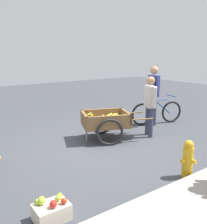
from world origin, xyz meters
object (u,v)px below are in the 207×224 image
(cyclist_person, at_px, (153,90))
(fire_hydrant, at_px, (188,159))
(bicycle, at_px, (157,112))
(plastic_bucket, at_px, (95,121))
(vendor_person, at_px, (150,101))
(fruit_cart, at_px, (106,122))
(apple_crate, at_px, (51,211))

(cyclist_person, relative_size, fire_hydrant, 2.56)
(bicycle, distance_m, cyclist_person, 0.70)
(plastic_bucket, bearing_deg, cyclist_person, 149.44)
(vendor_person, bearing_deg, plastic_bucket, -68.93)
(fruit_cart, xyz_separation_m, apple_crate, (2.40, 2.13, -0.31))
(bicycle, bearing_deg, cyclist_person, -16.66)
(cyclist_person, distance_m, apple_crate, 5.04)
(fruit_cart, distance_m, vendor_person, 1.23)
(plastic_bucket, bearing_deg, fire_hydrant, 82.89)
(vendor_person, height_order, fire_hydrant, vendor_person)
(cyclist_person, bearing_deg, fire_hydrant, 54.50)
(cyclist_person, relative_size, apple_crate, 3.90)
(fruit_cart, relative_size, cyclist_person, 1.06)
(fire_hydrant, bearing_deg, bicycle, -127.95)
(apple_crate, bearing_deg, fruit_cart, -138.34)
(vendor_person, relative_size, cyclist_person, 0.89)
(cyclist_person, bearing_deg, apple_crate, 29.36)
(bicycle, bearing_deg, fruit_cart, 6.98)
(fire_hydrant, bearing_deg, cyclist_person, -125.50)
(fire_hydrant, bearing_deg, fruit_cart, -90.19)
(bicycle, relative_size, plastic_bucket, 5.39)
(vendor_person, xyz_separation_m, plastic_bucket, (0.62, -1.60, -0.77))
(bicycle, xyz_separation_m, plastic_bucket, (1.63, -0.92, -0.22))
(bicycle, xyz_separation_m, fire_hydrant, (2.07, 2.66, -0.02))
(bicycle, bearing_deg, plastic_bucket, -29.44)
(fire_hydrant, distance_m, apple_crate, 2.42)
(fire_hydrant, height_order, plastic_bucket, fire_hydrant)
(apple_crate, bearing_deg, fire_hydrant, 173.48)
(plastic_bucket, distance_m, apple_crate, 4.36)
(fire_hydrant, bearing_deg, vendor_person, -118.23)
(cyclist_person, bearing_deg, fruit_cart, 8.77)
(plastic_bucket, xyz_separation_m, apple_crate, (2.84, 3.31, -0.00))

